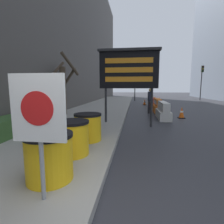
# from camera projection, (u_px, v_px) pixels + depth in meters

# --- Properties ---
(hedge_strip) EXTENTS (0.90, 6.08, 0.57)m
(hedge_strip) POSITION_uv_depth(u_px,v_px,m) (21.00, 122.00, 6.38)
(hedge_strip) COLOR #335628
(hedge_strip) RESTS_ON sidewalk_left
(bare_tree) EXTENTS (1.62, 1.69, 3.37)m
(bare_tree) POSITION_uv_depth(u_px,v_px,m) (64.00, 86.00, 9.92)
(bare_tree) COLOR #4C3D2D
(bare_tree) RESTS_ON sidewalk_left
(barrel_drum_foreground) EXTENTS (0.80, 0.80, 0.79)m
(barrel_drum_foreground) POSITION_uv_depth(u_px,v_px,m) (49.00, 156.00, 2.91)
(barrel_drum_foreground) COLOR yellow
(barrel_drum_foreground) RESTS_ON sidewalk_left
(barrel_drum_middle) EXTENTS (0.80, 0.80, 0.79)m
(barrel_drum_middle) POSITION_uv_depth(u_px,v_px,m) (72.00, 138.00, 4.01)
(barrel_drum_middle) COLOR yellow
(barrel_drum_middle) RESTS_ON sidewalk_left
(barrel_drum_back) EXTENTS (0.80, 0.80, 0.79)m
(barrel_drum_back) POSITION_uv_depth(u_px,v_px,m) (88.00, 127.00, 5.09)
(barrel_drum_back) COLOR yellow
(barrel_drum_back) RESTS_ON sidewalk_left
(warning_sign) EXTENTS (0.74, 0.08, 1.72)m
(warning_sign) POSITION_uv_depth(u_px,v_px,m) (38.00, 115.00, 2.25)
(warning_sign) COLOR gray
(warning_sign) RESTS_ON sidewalk_left
(message_board) EXTENTS (2.61, 0.36, 3.29)m
(message_board) POSITION_uv_depth(u_px,v_px,m) (129.00, 70.00, 7.39)
(message_board) COLOR #28282B
(message_board) RESTS_ON ground_plane
(jersey_barrier_white) EXTENTS (0.59, 2.08, 0.91)m
(jersey_barrier_white) POSITION_uv_depth(u_px,v_px,m) (163.00, 111.00, 9.52)
(jersey_barrier_white) COLOR silver
(jersey_barrier_white) RESTS_ON ground_plane
(jersey_barrier_orange_near) EXTENTS (0.54, 2.01, 0.93)m
(jersey_barrier_orange_near) POSITION_uv_depth(u_px,v_px,m) (157.00, 106.00, 12.05)
(jersey_barrier_orange_near) COLOR orange
(jersey_barrier_orange_near) RESTS_ON ground_plane
(jersey_barrier_red_striped) EXTENTS (0.61, 1.65, 0.86)m
(jersey_barrier_red_striped) POSITION_uv_depth(u_px,v_px,m) (154.00, 104.00, 14.00)
(jersey_barrier_red_striped) COLOR red
(jersey_barrier_red_striped) RESTS_ON ground_plane
(jersey_barrier_cream) EXTENTS (0.59, 2.11, 0.90)m
(jersey_barrier_cream) POSITION_uv_depth(u_px,v_px,m) (152.00, 102.00, 16.05)
(jersey_barrier_cream) COLOR beige
(jersey_barrier_cream) RESTS_ON ground_plane
(traffic_cone_near) EXTENTS (0.32, 0.32, 0.57)m
(traffic_cone_near) POSITION_uv_depth(u_px,v_px,m) (144.00, 102.00, 17.00)
(traffic_cone_near) COLOR black
(traffic_cone_near) RESTS_ON ground_plane
(traffic_cone_mid) EXTENTS (0.41, 0.41, 0.73)m
(traffic_cone_mid) POSITION_uv_depth(u_px,v_px,m) (159.00, 101.00, 17.70)
(traffic_cone_mid) COLOR black
(traffic_cone_mid) RESTS_ON ground_plane
(traffic_cone_far) EXTENTS (0.36, 0.36, 0.64)m
(traffic_cone_far) POSITION_uv_depth(u_px,v_px,m) (182.00, 113.00, 9.67)
(traffic_cone_far) COLOR black
(traffic_cone_far) RESTS_ON ground_plane
(traffic_light_near_curb) EXTENTS (0.28, 0.45, 3.76)m
(traffic_light_near_curb) POSITION_uv_depth(u_px,v_px,m) (135.00, 79.00, 21.71)
(traffic_light_near_curb) COLOR #2D2D30
(traffic_light_near_curb) RESTS_ON ground_plane
(traffic_light_far_side) EXTENTS (0.28, 0.45, 4.54)m
(traffic_light_far_side) POSITION_uv_depth(u_px,v_px,m) (202.00, 76.00, 23.15)
(traffic_light_far_side) COLOR #2D2D30
(traffic_light_far_side) RESTS_ON ground_plane
(pedestrian_worker) EXTENTS (0.31, 0.46, 1.63)m
(pedestrian_worker) POSITION_uv_depth(u_px,v_px,m) (150.00, 99.00, 11.41)
(pedestrian_worker) COLOR #333338
(pedestrian_worker) RESTS_ON ground_plane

